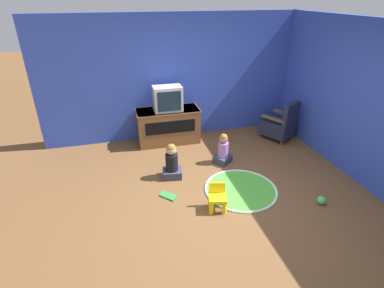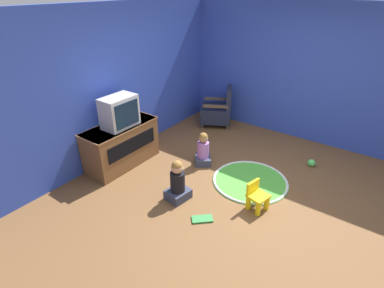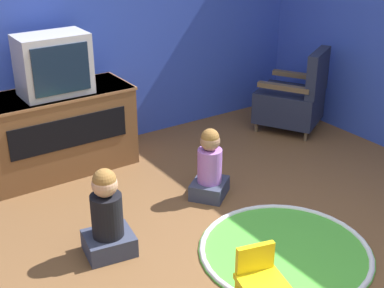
{
  "view_description": "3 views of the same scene",
  "coord_description": "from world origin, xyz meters",
  "px_view_note": "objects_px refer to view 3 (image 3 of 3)",
  "views": [
    {
      "loc": [
        -1.48,
        -3.61,
        2.88
      ],
      "look_at": [
        -0.34,
        0.7,
        0.62
      ],
      "focal_mm": 28.0,
      "sensor_mm": 36.0,
      "label": 1
    },
    {
      "loc": [
        -3.4,
        -1.48,
        2.78
      ],
      "look_at": [
        -0.46,
        0.65,
        0.83
      ],
      "focal_mm": 28.0,
      "sensor_mm": 36.0,
      "label": 2
    },
    {
      "loc": [
        -1.92,
        -2.1,
        2.2
      ],
      "look_at": [
        -0.1,
        0.6,
        0.72
      ],
      "focal_mm": 50.0,
      "sensor_mm": 36.0,
      "label": 3
    }
  ],
  "objects_px": {
    "child_watching_left": "(107,218)",
    "yellow_kid_chair": "(261,287)",
    "child_watching_center": "(210,168)",
    "black_armchair": "(293,99)",
    "television": "(53,65)",
    "tv_cabinet": "(59,130)"
  },
  "relations": [
    {
      "from": "child_watching_left",
      "to": "yellow_kid_chair",
      "type": "bearing_deg",
      "value": -56.45
    },
    {
      "from": "yellow_kid_chair",
      "to": "child_watching_center",
      "type": "relative_size",
      "value": 0.69
    },
    {
      "from": "black_armchair",
      "to": "child_watching_center",
      "type": "distance_m",
      "value": 1.66
    },
    {
      "from": "television",
      "to": "yellow_kid_chair",
      "type": "distance_m",
      "value": 2.49
    },
    {
      "from": "child_watching_left",
      "to": "child_watching_center",
      "type": "height_order",
      "value": "child_watching_left"
    },
    {
      "from": "tv_cabinet",
      "to": "child_watching_center",
      "type": "relative_size",
      "value": 2.2
    },
    {
      "from": "television",
      "to": "black_armchair",
      "type": "height_order",
      "value": "television"
    },
    {
      "from": "tv_cabinet",
      "to": "child_watching_center",
      "type": "height_order",
      "value": "tv_cabinet"
    },
    {
      "from": "child_watching_left",
      "to": "television",
      "type": "bearing_deg",
      "value": 89.97
    },
    {
      "from": "child_watching_left",
      "to": "child_watching_center",
      "type": "distance_m",
      "value": 1.05
    },
    {
      "from": "yellow_kid_chair",
      "to": "child_watching_center",
      "type": "distance_m",
      "value": 1.39
    },
    {
      "from": "tv_cabinet",
      "to": "child_watching_center",
      "type": "distance_m",
      "value": 1.4
    },
    {
      "from": "television",
      "to": "child_watching_left",
      "type": "bearing_deg",
      "value": -98.76
    },
    {
      "from": "tv_cabinet",
      "to": "yellow_kid_chair",
      "type": "relative_size",
      "value": 3.19
    },
    {
      "from": "television",
      "to": "yellow_kid_chair",
      "type": "xyz_separation_m",
      "value": [
        0.27,
        -2.34,
        -0.8
      ]
    },
    {
      "from": "black_armchair",
      "to": "child_watching_center",
      "type": "xyz_separation_m",
      "value": [
        -1.53,
        -0.65,
        -0.08
      ]
    },
    {
      "from": "television",
      "to": "tv_cabinet",
      "type": "bearing_deg",
      "value": 90.0
    },
    {
      "from": "yellow_kid_chair",
      "to": "child_watching_left",
      "type": "xyz_separation_m",
      "value": [
        -0.47,
        1.02,
        0.1
      ]
    },
    {
      "from": "television",
      "to": "child_watching_center",
      "type": "relative_size",
      "value": 0.97
    },
    {
      "from": "black_armchair",
      "to": "child_watching_center",
      "type": "bearing_deg",
      "value": -6.23
    },
    {
      "from": "black_armchair",
      "to": "yellow_kid_chair",
      "type": "relative_size",
      "value": 2.15
    },
    {
      "from": "yellow_kid_chair",
      "to": "child_watching_left",
      "type": "bearing_deg",
      "value": 128.94
    }
  ]
}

